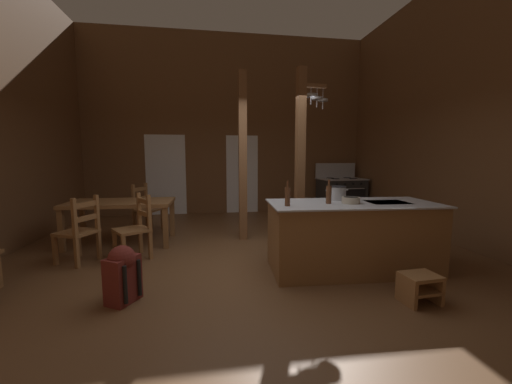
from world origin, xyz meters
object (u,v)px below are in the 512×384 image
object	(u,v)px
dining_table	(121,206)
bottle_short_on_counter	(329,194)
backpack	(122,272)
ladderback_chair_at_table_end	(79,231)
step_stool	(420,286)
stove_range	(341,195)
stockpot_on_counter	(337,193)
kitchen_island	(351,236)
bottle_tall_on_counter	(288,196)
ladderback_chair_near_window	(135,228)
ladderback_chair_by_post	(146,208)
mixing_bowl_on_counter	(351,200)

from	to	relation	value
dining_table	bottle_short_on_counter	size ratio (longest dim) A/B	5.63
backpack	ladderback_chair_at_table_end	bearing A→B (deg)	124.90
step_stool	bottle_short_on_counter	size ratio (longest dim) A/B	1.25
stove_range	ladderback_chair_at_table_end	distance (m)	6.00
stockpot_on_counter	step_stool	bearing A→B (deg)	-72.89
bottle_short_on_counter	kitchen_island	bearing A→B (deg)	4.80
ladderback_chair_at_table_end	bottle_short_on_counter	bearing A→B (deg)	-14.68
stove_range	bottle_tall_on_counter	distance (m)	4.66
step_stool	backpack	distance (m)	3.06
ladderback_chair_near_window	ladderback_chair_by_post	xyz separation A→B (m)	(-0.19, 1.73, 0.00)
ladderback_chair_by_post	stockpot_on_counter	world-z (taller)	stockpot_on_counter
step_stool	mixing_bowl_on_counter	world-z (taller)	mixing_bowl_on_counter
mixing_bowl_on_counter	stove_range	bearing A→B (deg)	66.97
stove_range	bottle_tall_on_counter	size ratio (longest dim) A/B	4.30
ladderback_chair_near_window	stockpot_on_counter	size ratio (longest dim) A/B	2.98
stove_range	backpack	distance (m)	6.06
dining_table	stove_range	bearing A→B (deg)	22.36
mixing_bowl_on_counter	ladderback_chair_at_table_end	bearing A→B (deg)	166.19
stockpot_on_counter	stove_range	bearing A→B (deg)	64.46
bottle_tall_on_counter	step_stool	bearing A→B (deg)	-35.30
stove_range	backpack	world-z (taller)	stove_range
backpack	stove_range	bearing A→B (deg)	44.62
stove_range	ladderback_chair_at_table_end	bearing A→B (deg)	-150.70
step_stool	mixing_bowl_on_counter	distance (m)	1.24
step_stool	ladderback_chair_near_window	bearing A→B (deg)	149.46
dining_table	backpack	size ratio (longest dim) A/B	2.88
kitchen_island	mixing_bowl_on_counter	bearing A→B (deg)	-137.75
ladderback_chair_at_table_end	backpack	bearing A→B (deg)	-55.10
step_stool	bottle_tall_on_counter	size ratio (longest dim) A/B	1.24
ladderback_chair_at_table_end	mixing_bowl_on_counter	world-z (taller)	mixing_bowl_on_counter
ladderback_chair_at_table_end	backpack	xyz separation A→B (m)	(0.92, -1.32, -0.14)
dining_table	ladderback_chair_near_window	xyz separation A→B (m)	(0.42, -0.83, -0.20)
step_stool	dining_table	size ratio (longest dim) A/B	0.22
dining_table	bottle_short_on_counter	xyz separation A→B (m)	(3.00, -1.78, 0.37)
dining_table	step_stool	bearing A→B (deg)	-36.92
ladderback_chair_by_post	ladderback_chair_near_window	bearing A→B (deg)	-83.62
step_stool	backpack	xyz separation A→B (m)	(-3.02, 0.49, 0.14)
backpack	bottle_short_on_counter	size ratio (longest dim) A/B	1.96
step_stool	backpack	bearing A→B (deg)	170.82
backpack	ladderback_chair_by_post	bearing A→B (deg)	96.96
mixing_bowl_on_counter	bottle_tall_on_counter	size ratio (longest dim) A/B	0.74
dining_table	ladderback_chair_by_post	xyz separation A→B (m)	(0.22, 0.90, -0.20)
kitchen_island	dining_table	xyz separation A→B (m)	(-3.34, 1.75, 0.20)
kitchen_island	backpack	xyz separation A→B (m)	(-2.74, -0.48, -0.14)
ladderback_chair_at_table_end	bottle_tall_on_counter	size ratio (longest dim) A/B	3.09
step_stool	ladderback_chair_by_post	distance (m)	4.98
backpack	stockpot_on_counter	bearing A→B (deg)	15.84
mixing_bowl_on_counter	bottle_short_on_counter	size ratio (longest dim) A/B	0.75
dining_table	bottle_tall_on_counter	size ratio (longest dim) A/B	5.59
ladderback_chair_at_table_end	bottle_short_on_counter	size ratio (longest dim) A/B	3.12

